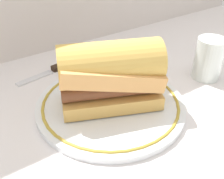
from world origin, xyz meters
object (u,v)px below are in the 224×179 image
at_px(sausage_sandwich, 112,75).
at_px(butter_knife, 50,71).
at_px(plate, 112,105).
at_px(drinking_glass, 208,61).

xyz_separation_m(sausage_sandwich, butter_knife, (-0.04, 0.20, -0.07)).
distance_m(plate, sausage_sandwich, 0.07).
bearing_deg(butter_knife, plate, -77.50).
bearing_deg(sausage_sandwich, plate, -59.50).
relative_size(plate, sausage_sandwich, 1.40).
bearing_deg(plate, sausage_sandwich, 97.59).
relative_size(drinking_glass, butter_knife, 0.66).
distance_m(plate, drinking_glass, 0.25).
height_order(sausage_sandwich, drinking_glass, sausage_sandwich).
distance_m(sausage_sandwich, drinking_glass, 0.25).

